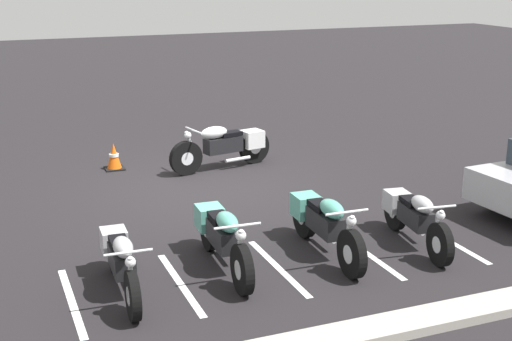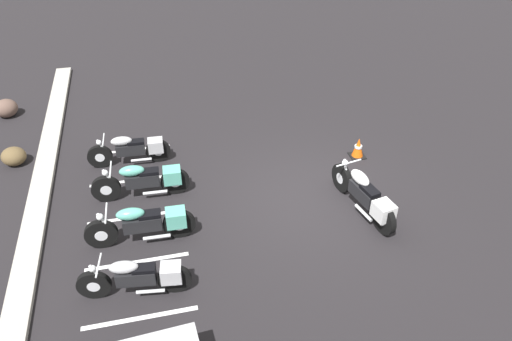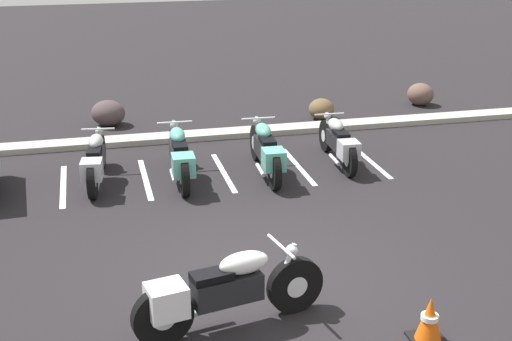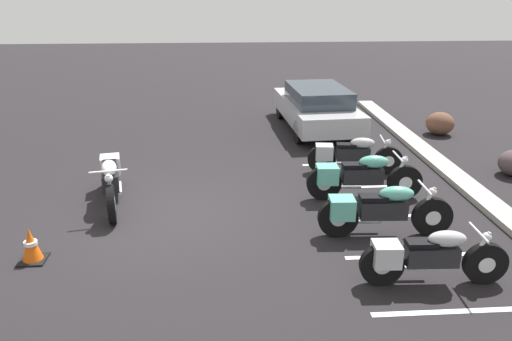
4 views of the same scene
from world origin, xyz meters
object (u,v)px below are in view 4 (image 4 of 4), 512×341
object	(u,v)px
parked_bike_0	(350,154)
car_silver	(317,107)
traffic_cone	(31,246)
parked_bike_3	(427,256)
parked_bike_1	(359,176)
parked_bike_2	(379,210)
motorcycle_white_featured	(111,178)
landscape_rock_1	(440,123)

from	to	relation	value
parked_bike_0	car_silver	xyz separation A→B (m)	(-3.73, -0.10, 0.23)
parked_bike_0	car_silver	size ratio (longest dim) A/B	0.48
parked_bike_0	traffic_cone	xyz separation A→B (m)	(3.49, -5.86, -0.19)
parked_bike_3	parked_bike_1	bearing A→B (deg)	95.58
parked_bike_2	car_silver	xyz separation A→B (m)	(-6.76, 0.16, 0.20)
motorcycle_white_featured	traffic_cone	xyz separation A→B (m)	(2.22, -0.78, -0.24)
parked_bike_0	car_silver	world-z (taller)	car_silver
parked_bike_1	parked_bike_3	bearing A→B (deg)	-84.97
motorcycle_white_featured	car_silver	xyz separation A→B (m)	(-5.00, 4.97, 0.18)
car_silver	parked_bike_2	bearing A→B (deg)	174.63
car_silver	landscape_rock_1	size ratio (longest dim) A/B	5.62
car_silver	traffic_cone	size ratio (longest dim) A/B	7.92
parked_bike_3	traffic_cone	bearing A→B (deg)	172.41
parked_bike_1	landscape_rock_1	xyz separation A→B (m)	(-4.39, 3.53, -0.16)
motorcycle_white_featured	parked_bike_0	world-z (taller)	motorcycle_white_featured
parked_bike_0	landscape_rock_1	world-z (taller)	parked_bike_0
parked_bike_2	car_silver	distance (m)	6.76
parked_bike_1	car_silver	xyz separation A→B (m)	(-5.19, 0.09, 0.20)
motorcycle_white_featured	parked_bike_2	world-z (taller)	motorcycle_white_featured
parked_bike_2	traffic_cone	distance (m)	5.61
parked_bike_3	car_silver	xyz separation A→B (m)	(-8.25, -0.08, 0.24)
motorcycle_white_featured	landscape_rock_1	world-z (taller)	motorcycle_white_featured
motorcycle_white_featured	parked_bike_0	bearing A→B (deg)	92.57
parked_bike_2	traffic_cone	size ratio (longest dim) A/B	4.12
motorcycle_white_featured	parked_bike_1	bearing A→B (deg)	76.31
parked_bike_1	parked_bike_2	world-z (taller)	parked_bike_1
parked_bike_2	parked_bike_3	world-z (taller)	parked_bike_2
parked_bike_0	motorcycle_white_featured	bearing A→B (deg)	-158.40
parked_bike_2	car_silver	bearing A→B (deg)	91.07
parked_bike_1	traffic_cone	distance (m)	6.02
parked_bike_0	parked_bike_1	xyz separation A→B (m)	(1.46, -0.19, 0.04)
parked_bike_1	traffic_cone	size ratio (longest dim) A/B	4.15
motorcycle_white_featured	parked_bike_1	distance (m)	4.88
car_silver	parked_bike_3	bearing A→B (deg)	176.58
parked_bike_3	car_silver	bearing A→B (deg)	92.94
parked_bike_0	traffic_cone	bearing A→B (deg)	-141.61
car_silver	traffic_cone	distance (m)	9.24
parked_bike_0	parked_bike_3	distance (m)	4.52
parked_bike_2	parked_bike_0	bearing A→B (deg)	87.46
parked_bike_1	parked_bike_3	size ratio (longest dim) A/B	1.09
motorcycle_white_featured	parked_bike_2	xyz separation A→B (m)	(1.76, 4.81, -0.02)
parked_bike_2	parked_bike_3	size ratio (longest dim) A/B	1.08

